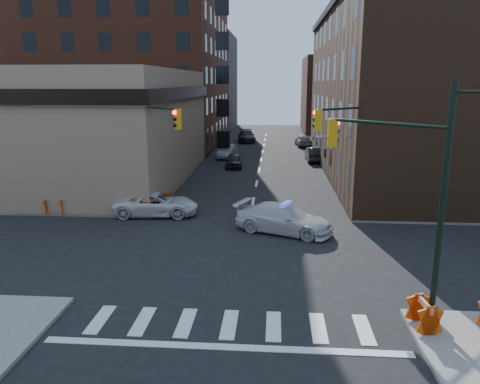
% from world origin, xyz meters
% --- Properties ---
extents(ground, '(140.00, 140.00, 0.00)m').
position_xyz_m(ground, '(0.00, 0.00, 0.00)').
color(ground, black).
rests_on(ground, ground).
extents(sidewalk_nw, '(34.00, 54.50, 0.15)m').
position_xyz_m(sidewalk_nw, '(-23.00, 32.75, 0.07)').
color(sidewalk_nw, gray).
rests_on(sidewalk_nw, ground).
extents(sidewalk_ne, '(34.00, 54.50, 0.15)m').
position_xyz_m(sidewalk_ne, '(23.00, 32.75, 0.07)').
color(sidewalk_ne, gray).
rests_on(sidewalk_ne, ground).
extents(bank_building, '(22.00, 22.00, 9.00)m').
position_xyz_m(bank_building, '(-17.00, 16.50, 4.50)').
color(bank_building, '#8A725A').
rests_on(bank_building, ground).
extents(apartment_block, '(25.00, 25.00, 24.00)m').
position_xyz_m(apartment_block, '(-18.50, 40.00, 12.00)').
color(apartment_block, '#5A2B1C').
rests_on(apartment_block, ground).
extents(commercial_row_ne, '(14.00, 34.00, 14.00)m').
position_xyz_m(commercial_row_ne, '(13.00, 22.50, 7.00)').
color(commercial_row_ne, '#462C1C').
rests_on(commercial_row_ne, ground).
extents(filler_nw, '(20.00, 18.00, 16.00)m').
position_xyz_m(filler_nw, '(-16.00, 62.00, 8.00)').
color(filler_nw, brown).
rests_on(filler_nw, ground).
extents(filler_ne, '(16.00, 16.00, 12.00)m').
position_xyz_m(filler_ne, '(14.00, 58.00, 6.00)').
color(filler_ne, '#5A2B1C').
rests_on(filler_ne, ground).
extents(signal_pole_se, '(5.40, 5.27, 8.00)m').
position_xyz_m(signal_pole_se, '(6.04, -5.52, 4.61)').
color(signal_pole_se, black).
rests_on(signal_pole_se, sidewalk_se).
extents(signal_pole_nw, '(3.58, 3.67, 8.00)m').
position_xyz_m(signal_pole_nw, '(-5.85, 5.34, 4.34)').
color(signal_pole_nw, black).
rests_on(signal_pole_nw, sidewalk_nw).
extents(signal_pole_ne, '(3.67, 3.58, 8.00)m').
position_xyz_m(signal_pole_ne, '(5.84, 5.35, 4.34)').
color(signal_pole_ne, black).
rests_on(signal_pole_ne, sidewalk_ne).
extents(tree_ne_near, '(3.00, 3.00, 4.85)m').
position_xyz_m(tree_ne_near, '(7.50, 26.00, 3.49)').
color(tree_ne_near, black).
rests_on(tree_ne_near, sidewalk_ne).
extents(tree_ne_far, '(3.00, 3.00, 4.85)m').
position_xyz_m(tree_ne_far, '(7.50, 34.00, 3.49)').
color(tree_ne_far, black).
rests_on(tree_ne_far, sidewalk_ne).
extents(police_car, '(5.78, 4.04, 1.56)m').
position_xyz_m(police_car, '(1.99, 3.41, 0.78)').
color(police_car, silver).
rests_on(police_car, ground).
extents(pickup, '(5.29, 2.77, 1.42)m').
position_xyz_m(pickup, '(-5.80, 6.22, 0.71)').
color(pickup, silver).
rests_on(pickup, ground).
extents(parked_car_wnear, '(1.75, 3.92, 1.31)m').
position_xyz_m(parked_car_wnear, '(-2.50, 23.25, 0.65)').
color(parked_car_wnear, black).
rests_on(parked_car_wnear, ground).
extents(parked_car_wfar, '(1.93, 4.45, 1.42)m').
position_xyz_m(parked_car_wfar, '(-3.74, 29.10, 0.71)').
color(parked_car_wfar, gray).
rests_on(parked_car_wfar, ground).
extents(parked_car_wdeep, '(2.85, 5.70, 1.59)m').
position_xyz_m(parked_car_wdeep, '(-2.50, 43.29, 0.79)').
color(parked_car_wdeep, black).
rests_on(parked_car_wdeep, ground).
extents(parked_car_enear, '(1.70, 4.47, 1.46)m').
position_xyz_m(parked_car_enear, '(5.50, 27.47, 0.73)').
color(parked_car_enear, black).
rests_on(parked_car_enear, ground).
extents(parked_car_efar, '(2.15, 4.60, 1.52)m').
position_xyz_m(parked_car_efar, '(5.08, 39.29, 0.76)').
color(parked_car_efar, gray).
rests_on(parked_car_efar, ground).
extents(pedestrian_a, '(0.66, 0.55, 1.55)m').
position_xyz_m(pedestrian_a, '(-8.72, 8.49, 0.93)').
color(pedestrian_a, black).
rests_on(pedestrian_a, sidewalk_nw).
extents(pedestrian_b, '(0.84, 0.67, 1.66)m').
position_xyz_m(pedestrian_b, '(-9.64, 7.19, 0.98)').
color(pedestrian_b, black).
rests_on(pedestrian_b, sidewalk_nw).
extents(pedestrian_c, '(1.17, 0.90, 1.85)m').
position_xyz_m(pedestrian_c, '(-10.83, 8.60, 1.08)').
color(pedestrian_c, black).
rests_on(pedestrian_c, sidewalk_nw).
extents(barrel_road, '(0.79, 0.79, 1.11)m').
position_xyz_m(barrel_road, '(0.89, 3.92, 0.55)').
color(barrel_road, red).
rests_on(barrel_road, ground).
extents(barrel_bank, '(0.70, 0.70, 1.00)m').
position_xyz_m(barrel_bank, '(-5.50, 8.07, 0.50)').
color(barrel_bank, red).
rests_on(barrel_bank, ground).
extents(barricade_se_a, '(0.75, 1.30, 0.93)m').
position_xyz_m(barricade_se_a, '(6.40, -6.76, 0.62)').
color(barricade_se_a, red).
rests_on(barricade_se_a, sidewalk_se).
extents(barricade_nw_a, '(1.34, 0.78, 0.96)m').
position_xyz_m(barricade_nw_a, '(-6.50, 5.70, 0.63)').
color(barricade_nw_a, orange).
rests_on(barricade_nw_a, sidewalk_nw).
extents(barricade_nw_b, '(1.38, 0.76, 1.00)m').
position_xyz_m(barricade_nw_b, '(-12.00, 5.70, 0.65)').
color(barricade_nw_b, red).
rests_on(barricade_nw_b, sidewalk_nw).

